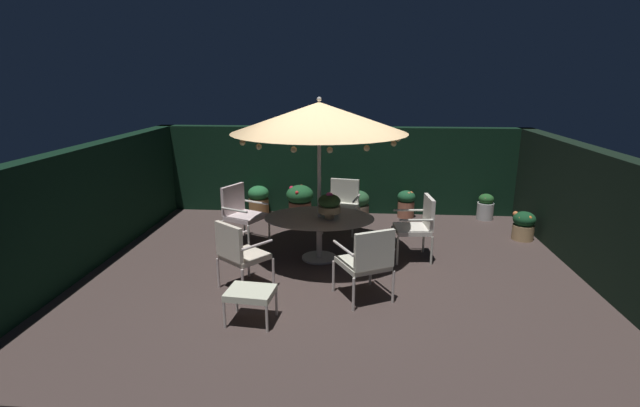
{
  "coord_description": "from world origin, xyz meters",
  "views": [
    {
      "loc": [
        0.3,
        -6.6,
        2.82
      ],
      "look_at": [
        -0.24,
        0.53,
        0.87
      ],
      "focal_mm": 26.07,
      "sensor_mm": 36.0,
      "label": 1
    }
  ],
  "objects_px": {
    "ottoman_footrest": "(250,294)",
    "patio_chair_east": "(343,202)",
    "patio_umbrella": "(319,118)",
    "patio_dining_table": "(319,224)",
    "patio_chair_north": "(367,259)",
    "patio_chair_southeast": "(241,210)",
    "centerpiece_planter": "(329,204)",
    "potted_plant_right_near": "(406,203)",
    "potted_plant_left_far": "(357,204)",
    "patio_chair_south": "(239,251)",
    "potted_plant_back_center": "(259,199)",
    "patio_chair_northeast": "(419,223)",
    "potted_plant_left_near": "(485,207)",
    "potted_plant_back_left": "(300,200)",
    "potted_plant_back_right": "(524,225)"
  },
  "relations": [
    {
      "from": "ottoman_footrest",
      "to": "patio_chair_east",
      "type": "bearing_deg",
      "value": 74.79
    },
    {
      "from": "patio_umbrella",
      "to": "patio_chair_east",
      "type": "xyz_separation_m",
      "value": [
        0.33,
        1.54,
        -1.7
      ]
    },
    {
      "from": "patio_dining_table",
      "to": "patio_chair_north",
      "type": "distance_m",
      "value": 1.58
    },
    {
      "from": "patio_chair_southeast",
      "to": "patio_umbrella",
      "type": "bearing_deg",
      "value": -25.44
    },
    {
      "from": "centerpiece_planter",
      "to": "patio_chair_east",
      "type": "height_order",
      "value": "centerpiece_planter"
    },
    {
      "from": "potted_plant_right_near",
      "to": "potted_plant_left_far",
      "type": "distance_m",
      "value": 1.01
    },
    {
      "from": "ottoman_footrest",
      "to": "potted_plant_left_far",
      "type": "distance_m",
      "value": 4.58
    },
    {
      "from": "patio_chair_south",
      "to": "potted_plant_right_near",
      "type": "height_order",
      "value": "patio_chair_south"
    },
    {
      "from": "potted_plant_left_far",
      "to": "centerpiece_planter",
      "type": "bearing_deg",
      "value": -100.45
    },
    {
      "from": "centerpiece_planter",
      "to": "ottoman_footrest",
      "type": "distance_m",
      "value": 2.21
    },
    {
      "from": "potted_plant_back_center",
      "to": "patio_chair_northeast",
      "type": "bearing_deg",
      "value": -37.02
    },
    {
      "from": "potted_plant_left_near",
      "to": "potted_plant_back_left",
      "type": "xyz_separation_m",
      "value": [
        -3.8,
        -0.18,
        0.11
      ]
    },
    {
      "from": "potted_plant_left_near",
      "to": "potted_plant_back_right",
      "type": "bearing_deg",
      "value": -73.99
    },
    {
      "from": "patio_chair_northeast",
      "to": "potted_plant_back_center",
      "type": "height_order",
      "value": "patio_chair_northeast"
    },
    {
      "from": "ottoman_footrest",
      "to": "potted_plant_back_left",
      "type": "height_order",
      "value": "potted_plant_back_left"
    },
    {
      "from": "potted_plant_right_near",
      "to": "potted_plant_back_center",
      "type": "height_order",
      "value": "potted_plant_back_center"
    },
    {
      "from": "ottoman_footrest",
      "to": "potted_plant_right_near",
      "type": "height_order",
      "value": "potted_plant_right_near"
    },
    {
      "from": "potted_plant_left_far",
      "to": "potted_plant_back_left",
      "type": "height_order",
      "value": "potted_plant_back_left"
    },
    {
      "from": "patio_chair_north",
      "to": "patio_chair_southeast",
      "type": "distance_m",
      "value": 2.99
    },
    {
      "from": "patio_chair_north",
      "to": "patio_chair_southeast",
      "type": "bearing_deg",
      "value": 135.88
    },
    {
      "from": "potted_plant_back_right",
      "to": "ottoman_footrest",
      "type": "bearing_deg",
      "value": -142.49
    },
    {
      "from": "potted_plant_back_left",
      "to": "potted_plant_left_near",
      "type": "bearing_deg",
      "value": 2.66
    },
    {
      "from": "patio_umbrella",
      "to": "potted_plant_back_center",
      "type": "height_order",
      "value": "patio_umbrella"
    },
    {
      "from": "patio_chair_east",
      "to": "patio_chair_south",
      "type": "bearing_deg",
      "value": -115.43
    },
    {
      "from": "patio_chair_north",
      "to": "potted_plant_left_near",
      "type": "distance_m",
      "value": 4.58
    },
    {
      "from": "patio_chair_east",
      "to": "potted_plant_back_right",
      "type": "distance_m",
      "value": 3.28
    },
    {
      "from": "patio_chair_north",
      "to": "patio_chair_northeast",
      "type": "relative_size",
      "value": 0.98
    },
    {
      "from": "patio_dining_table",
      "to": "patio_chair_northeast",
      "type": "bearing_deg",
      "value": 4.93
    },
    {
      "from": "ottoman_footrest",
      "to": "potted_plant_back_right",
      "type": "bearing_deg",
      "value": 37.51
    },
    {
      "from": "patio_dining_table",
      "to": "potted_plant_left_far",
      "type": "xyz_separation_m",
      "value": [
        0.61,
        2.35,
        -0.3
      ]
    },
    {
      "from": "patio_umbrella",
      "to": "potted_plant_left_near",
      "type": "height_order",
      "value": "patio_umbrella"
    },
    {
      "from": "patio_chair_southeast",
      "to": "centerpiece_planter",
      "type": "bearing_deg",
      "value": -25.64
    },
    {
      "from": "patio_chair_northeast",
      "to": "patio_chair_east",
      "type": "bearing_deg",
      "value": 131.47
    },
    {
      "from": "potted_plant_back_center",
      "to": "potted_plant_right_near",
      "type": "bearing_deg",
      "value": 0.08
    },
    {
      "from": "patio_umbrella",
      "to": "patio_chair_north",
      "type": "distance_m",
      "value": 2.3
    },
    {
      "from": "patio_umbrella",
      "to": "patio_chair_south",
      "type": "bearing_deg",
      "value": -129.0
    },
    {
      "from": "patio_chair_east",
      "to": "potted_plant_left_far",
      "type": "relative_size",
      "value": 1.66
    },
    {
      "from": "patio_chair_northeast",
      "to": "potted_plant_back_left",
      "type": "xyz_separation_m",
      "value": [
        -2.14,
        2.1,
        -0.22
      ]
    },
    {
      "from": "patio_chair_north",
      "to": "potted_plant_left_far",
      "type": "distance_m",
      "value": 3.77
    },
    {
      "from": "patio_chair_north",
      "to": "potted_plant_left_near",
      "type": "relative_size",
      "value": 1.88
    },
    {
      "from": "patio_dining_table",
      "to": "potted_plant_left_far",
      "type": "bearing_deg",
      "value": 75.4
    },
    {
      "from": "patio_chair_east",
      "to": "patio_chair_southeast",
      "type": "bearing_deg",
      "value": -153.72
    },
    {
      "from": "potted_plant_back_right",
      "to": "centerpiece_planter",
      "type": "bearing_deg",
      "value": -159.49
    },
    {
      "from": "patio_dining_table",
      "to": "patio_chair_northeast",
      "type": "xyz_separation_m",
      "value": [
        1.57,
        0.14,
        0.01
      ]
    },
    {
      "from": "patio_umbrella",
      "to": "patio_chair_south",
      "type": "distance_m",
      "value": 2.3
    },
    {
      "from": "potted_plant_back_left",
      "to": "patio_chair_southeast",
      "type": "bearing_deg",
      "value": -118.74
    },
    {
      "from": "patio_dining_table",
      "to": "potted_plant_right_near",
      "type": "distance_m",
      "value": 2.94
    },
    {
      "from": "patio_umbrella",
      "to": "centerpiece_planter",
      "type": "bearing_deg",
      "value": -27.36
    },
    {
      "from": "potted_plant_back_right",
      "to": "potted_plant_back_center",
      "type": "bearing_deg",
      "value": 166.21
    },
    {
      "from": "patio_dining_table",
      "to": "centerpiece_planter",
      "type": "xyz_separation_m",
      "value": [
        0.16,
        -0.08,
        0.35
      ]
    }
  ]
}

